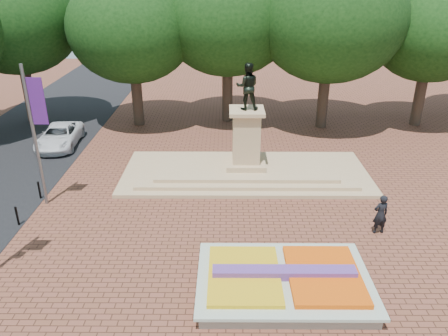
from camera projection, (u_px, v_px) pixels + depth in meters
name	position (u px, v px, depth m)	size (l,w,h in m)	color
ground	(253.00, 257.00, 17.94)	(90.00, 90.00, 0.00)	brown
flower_bed	(284.00, 281.00, 15.95)	(6.30, 4.30, 0.91)	gray
monument	(246.00, 160.00, 24.87)	(14.00, 6.00, 6.40)	tan
tree_row_back	(274.00, 33.00, 31.61)	(44.80, 8.80, 10.43)	#32231B
van	(60.00, 136.00, 29.11)	(2.31, 5.01, 1.39)	silver
pedestrian	(380.00, 214.00, 19.22)	(0.69, 0.45, 1.88)	black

